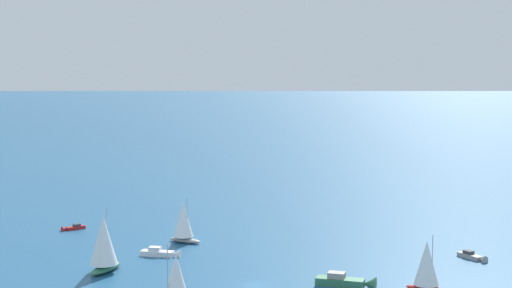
{
  "coord_description": "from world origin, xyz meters",
  "views": [
    {
      "loc": [
        -135.61,
        8.28,
        39.23
      ],
      "look_at": [
        0.0,
        0.0,
        24.85
      ],
      "focal_mm": 56.11,
      "sensor_mm": 36.0,
      "label": 1
    }
  ],
  "objects_px": {
    "sailboat_outer_ring_a": "(104,243)",
    "sailboat_outer_ring_b": "(427,266)",
    "motorboat_far_port": "(348,282)",
    "motorboat_mid_cluster": "(473,257)",
    "motorboat_offshore": "(72,228)",
    "sailboat_near_centre": "(183,222)",
    "motorboat_outer_ring_c": "(163,253)"
  },
  "relations": [
    {
      "from": "motorboat_far_port",
      "to": "sailboat_outer_ring_b",
      "type": "distance_m",
      "value": 13.79
    },
    {
      "from": "motorboat_far_port",
      "to": "motorboat_offshore",
      "type": "xyz_separation_m",
      "value": [
        49.92,
        55.66,
        -0.38
      ]
    },
    {
      "from": "sailboat_near_centre",
      "to": "sailboat_outer_ring_a",
      "type": "relative_size",
      "value": 0.82
    },
    {
      "from": "motorboat_offshore",
      "to": "sailboat_outer_ring_b",
      "type": "relative_size",
      "value": 0.54
    },
    {
      "from": "motorboat_far_port",
      "to": "motorboat_mid_cluster",
      "type": "relative_size",
      "value": 1.57
    },
    {
      "from": "motorboat_offshore",
      "to": "sailboat_outer_ring_a",
      "type": "height_order",
      "value": "sailboat_outer_ring_a"
    },
    {
      "from": "sailboat_outer_ring_b",
      "to": "motorboat_outer_ring_c",
      "type": "height_order",
      "value": "sailboat_outer_ring_b"
    },
    {
      "from": "motorboat_far_port",
      "to": "sailboat_near_centre",
      "type": "bearing_deg",
      "value": 39.85
    },
    {
      "from": "motorboat_far_port",
      "to": "motorboat_mid_cluster",
      "type": "height_order",
      "value": "motorboat_far_port"
    },
    {
      "from": "sailboat_outer_ring_a",
      "to": "motorboat_outer_ring_c",
      "type": "relative_size",
      "value": 1.43
    },
    {
      "from": "sailboat_outer_ring_a",
      "to": "sailboat_outer_ring_b",
      "type": "xyz_separation_m",
      "value": [
        -16.04,
        -56.09,
        -0.98
      ]
    },
    {
      "from": "motorboat_outer_ring_c",
      "to": "motorboat_mid_cluster",
      "type": "bearing_deg",
      "value": -95.85
    },
    {
      "from": "sailboat_near_centre",
      "to": "sailboat_outer_ring_b",
      "type": "height_order",
      "value": "sailboat_outer_ring_b"
    },
    {
      "from": "sailboat_outer_ring_a",
      "to": "sailboat_outer_ring_b",
      "type": "height_order",
      "value": "sailboat_outer_ring_a"
    },
    {
      "from": "motorboat_mid_cluster",
      "to": "motorboat_outer_ring_c",
      "type": "relative_size",
      "value": 0.81
    },
    {
      "from": "motorboat_outer_ring_c",
      "to": "motorboat_far_port",
      "type": "bearing_deg",
      "value": -125.05
    },
    {
      "from": "motorboat_far_port",
      "to": "motorboat_outer_ring_c",
      "type": "xyz_separation_m",
      "value": [
        23.42,
        33.38,
        -0.17
      ]
    },
    {
      "from": "motorboat_outer_ring_c",
      "to": "motorboat_offshore",
      "type": "bearing_deg",
      "value": 40.05
    },
    {
      "from": "motorboat_far_port",
      "to": "motorboat_outer_ring_c",
      "type": "distance_m",
      "value": 40.77
    },
    {
      "from": "motorboat_offshore",
      "to": "sailboat_outer_ring_a",
      "type": "distance_m",
      "value": 40.34
    },
    {
      "from": "motorboat_offshore",
      "to": "motorboat_mid_cluster",
      "type": "distance_m",
      "value": 89.79
    },
    {
      "from": "motorboat_offshore",
      "to": "sailboat_outer_ring_a",
      "type": "relative_size",
      "value": 0.45
    },
    {
      "from": "sailboat_outer_ring_b",
      "to": "sailboat_near_centre",
      "type": "bearing_deg",
      "value": 46.73
    },
    {
      "from": "sailboat_near_centre",
      "to": "motorboat_outer_ring_c",
      "type": "relative_size",
      "value": 1.17
    },
    {
      "from": "motorboat_mid_cluster",
      "to": "sailboat_outer_ring_b",
      "type": "bearing_deg",
      "value": 144.31
    },
    {
      "from": "sailboat_outer_ring_a",
      "to": "motorboat_offshore",
      "type": "bearing_deg",
      "value": 17.66
    },
    {
      "from": "sailboat_near_centre",
      "to": "motorboat_far_port",
      "type": "xyz_separation_m",
      "value": [
        -35.4,
        -29.55,
        -3.71
      ]
    },
    {
      "from": "motorboat_far_port",
      "to": "motorboat_outer_ring_c",
      "type": "height_order",
      "value": "motorboat_far_port"
    },
    {
      "from": "motorboat_mid_cluster",
      "to": "sailboat_outer_ring_a",
      "type": "height_order",
      "value": "sailboat_outer_ring_a"
    },
    {
      "from": "sailboat_outer_ring_a",
      "to": "sailboat_near_centre",
      "type": "bearing_deg",
      "value": -30.61
    },
    {
      "from": "motorboat_far_port",
      "to": "sailboat_outer_ring_b",
      "type": "xyz_separation_m",
      "value": [
        -4.25,
        -12.57,
        3.73
      ]
    },
    {
      "from": "motorboat_offshore",
      "to": "motorboat_far_port",
      "type": "bearing_deg",
      "value": -131.89
    }
  ]
}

